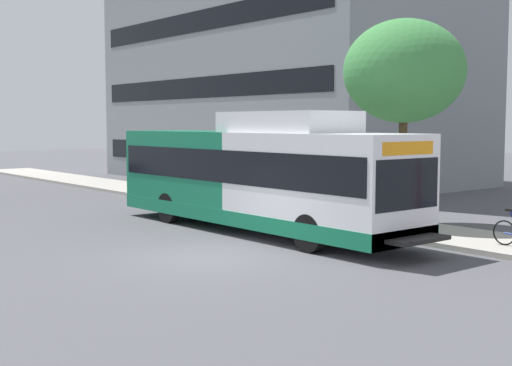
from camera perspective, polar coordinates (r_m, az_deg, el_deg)
name	(u,v)px	position (r m, az deg, el deg)	size (l,w,h in m)	color
ground_plane	(70,222)	(23.87, -15.24, -3.14)	(120.00, 120.00, 0.00)	#4C4C51
sidewalk_curb	(267,209)	(25.88, 0.94, -2.18)	(3.00, 56.00, 0.14)	#A8A399
transit_bus	(257,176)	(20.82, 0.10, 0.58)	(2.58, 12.25, 3.65)	white
street_tree_near_stop	(404,72)	(22.70, 12.27, 9.09)	(3.91, 3.91, 6.51)	#4C3823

